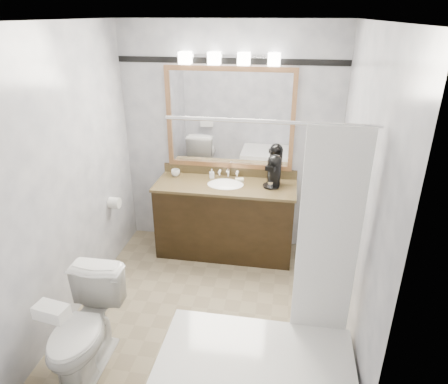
% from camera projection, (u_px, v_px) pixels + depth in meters
% --- Properties ---
extents(room, '(2.42, 2.62, 2.52)m').
position_uv_depth(room, '(205.00, 187.00, 3.25)').
color(room, gray).
rests_on(room, ground).
extents(vanity, '(1.53, 0.58, 0.97)m').
position_uv_depth(vanity, '(225.00, 217.00, 4.49)').
color(vanity, black).
rests_on(vanity, ground).
extents(mirror, '(1.40, 0.04, 1.10)m').
position_uv_depth(mirror, '(230.00, 119.00, 4.30)').
color(mirror, '#A8754B').
rests_on(mirror, room).
extents(vanity_light_bar, '(1.02, 0.14, 0.12)m').
position_uv_depth(vanity_light_bar, '(229.00, 58.00, 3.99)').
color(vanity_light_bar, silver).
rests_on(vanity_light_bar, room).
extents(accent_stripe, '(2.40, 0.01, 0.06)m').
position_uv_depth(accent_stripe, '(230.00, 61.00, 4.06)').
color(accent_stripe, black).
rests_on(accent_stripe, room).
extents(bathtub, '(1.30, 0.75, 1.96)m').
position_uv_depth(bathtub, '(259.00, 372.00, 2.75)').
color(bathtub, white).
rests_on(bathtub, ground).
extents(tp_roll, '(0.11, 0.12, 0.12)m').
position_uv_depth(tp_roll, '(115.00, 203.00, 4.25)').
color(tp_roll, white).
rests_on(tp_roll, room).
extents(toilet, '(0.43, 0.75, 0.77)m').
position_uv_depth(toilet, '(84.00, 329.00, 2.99)').
color(toilet, white).
rests_on(toilet, ground).
extents(tissue_box, '(0.23, 0.15, 0.09)m').
position_uv_depth(tissue_box, '(51.00, 312.00, 2.54)').
color(tissue_box, white).
rests_on(tissue_box, toilet).
extents(coffee_maker, '(0.19, 0.22, 0.34)m').
position_uv_depth(coffee_maker, '(274.00, 170.00, 4.23)').
color(coffee_maker, black).
rests_on(coffee_maker, vanity).
extents(cup_left, '(0.12, 0.12, 0.08)m').
position_uv_depth(cup_left, '(176.00, 173.00, 4.53)').
color(cup_left, white).
rests_on(cup_left, vanity).
extents(soap_bottle_a, '(0.06, 0.06, 0.11)m').
position_uv_depth(soap_bottle_a, '(212.00, 174.00, 4.46)').
color(soap_bottle_a, white).
rests_on(soap_bottle_a, vanity).
extents(soap_bar, '(0.10, 0.08, 0.03)m').
position_uv_depth(soap_bar, '(239.00, 180.00, 4.41)').
color(soap_bar, '#EAE6C1').
rests_on(soap_bar, vanity).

